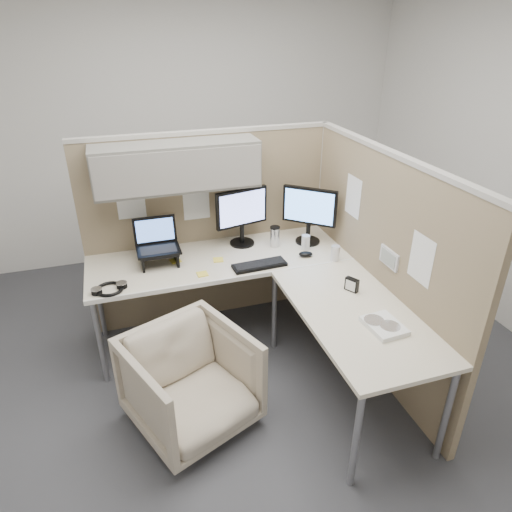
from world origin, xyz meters
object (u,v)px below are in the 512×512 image
object	(u,v)px
office_chair	(191,378)
keyboard	(259,265)
desk	(265,283)
monitor_left	(242,213)

from	to	relation	value
office_chair	keyboard	world-z (taller)	keyboard
desk	keyboard	xyz separation A→B (m)	(0.02, 0.17, 0.05)
office_chair	keyboard	size ratio (longest dim) A/B	1.79
monitor_left	desk	bearing A→B (deg)	-103.23
desk	keyboard	bearing A→B (deg)	83.95
desk	monitor_left	bearing A→B (deg)	89.45
monitor_left	keyboard	size ratio (longest dim) A/B	1.16
desk	office_chair	distance (m)	0.84
desk	office_chair	size ratio (longest dim) A/B	2.78
desk	office_chair	xyz separation A→B (m)	(-0.64, -0.44, -0.33)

